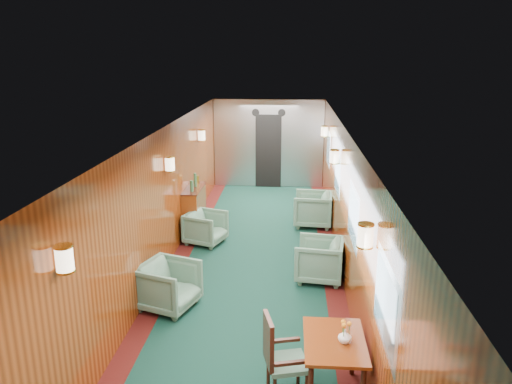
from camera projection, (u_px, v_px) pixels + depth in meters
room at (251, 182)px, 7.81m from camera, size 12.00×12.10×2.40m
bulkhead at (269, 144)px, 13.61m from camera, size 2.98×0.17×2.39m
windows_right at (344, 191)px, 8.00m from camera, size 0.02×8.60×0.80m
wall_sconces at (253, 165)px, 8.32m from camera, size 2.97×7.97×0.25m
dining_table at (334, 349)px, 5.26m from camera, size 0.65×0.92×0.69m
side_chair at (279, 355)px, 5.25m from camera, size 0.52×0.54×0.97m
credenza at (194, 210)px, 10.23m from camera, size 0.33×1.07×1.23m
flower_vase at (345, 336)px, 5.16m from camera, size 0.18×0.18×0.15m
armchair_left_near at (169, 286)px, 7.20m from camera, size 0.97×0.95×0.69m
armchair_left_far at (206, 228)px, 9.67m from camera, size 0.88×0.87×0.63m
armchair_right_near at (319, 260)px, 8.11m from camera, size 0.85×0.84×0.69m
armchair_right_far at (313, 209)px, 10.66m from camera, size 0.86×0.84×0.73m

